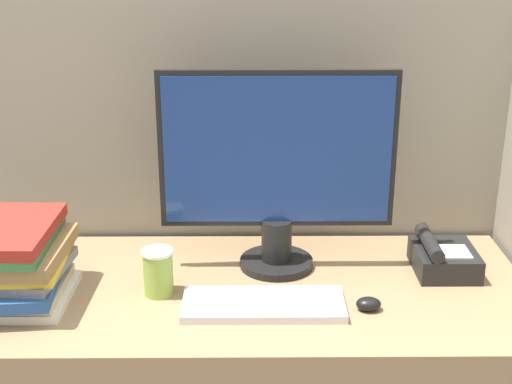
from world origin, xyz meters
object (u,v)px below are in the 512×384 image
coffee_cup (158,272)px  book_stack (18,263)px  desk_telephone (443,258)px  mouse (369,304)px  keyboard (263,305)px  monitor (277,172)px

coffee_cup → book_stack: book_stack is taller
coffee_cup → desk_telephone: bearing=9.4°
coffee_cup → book_stack: (-0.32, -0.03, 0.04)m
mouse → book_stack: 0.83m
coffee_cup → book_stack: size_ratio=0.38×
keyboard → desk_telephone: bearing=22.5°
book_stack → desk_telephone: size_ratio=1.69×
desk_telephone → keyboard: bearing=-157.5°
monitor → book_stack: (-0.61, -0.18, -0.16)m
monitor → coffee_cup: monitor is taller
monitor → desk_telephone: size_ratio=3.29×
monitor → desk_telephone: monitor is taller
keyboard → coffee_cup: size_ratio=3.28×
desk_telephone → monitor: bearing=175.6°
keyboard → book_stack: book_stack is taller
book_stack → desk_telephone: book_stack is taller
keyboard → coffee_cup: (-0.25, 0.07, 0.05)m
book_stack → desk_telephone: bearing=8.1°
coffee_cup → keyboard: bearing=-16.4°
book_stack → mouse: bearing=-3.8°
keyboard → mouse: 0.24m
monitor → coffee_cup: size_ratio=5.15×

